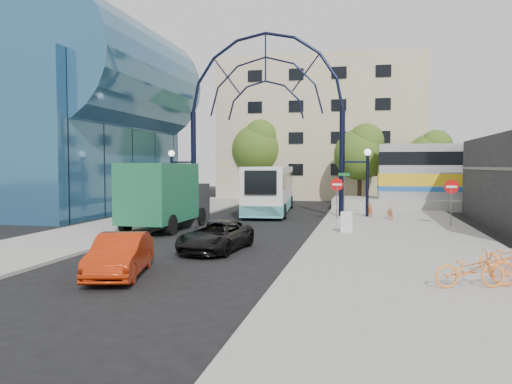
% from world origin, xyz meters
% --- Properties ---
extents(ground, '(120.00, 120.00, 0.00)m').
position_xyz_m(ground, '(0.00, 0.00, 0.00)').
color(ground, black).
rests_on(ground, ground).
extents(sidewalk_east, '(8.00, 56.00, 0.12)m').
position_xyz_m(sidewalk_east, '(8.00, 4.00, 0.06)').
color(sidewalk_east, gray).
rests_on(sidewalk_east, ground).
extents(plaza_west, '(5.00, 50.00, 0.12)m').
position_xyz_m(plaza_west, '(-6.50, 6.00, 0.06)').
color(plaza_west, gray).
rests_on(plaza_west, ground).
extents(gateway_arch, '(13.64, 0.44, 12.10)m').
position_xyz_m(gateway_arch, '(0.00, 14.00, 8.56)').
color(gateway_arch, black).
rests_on(gateway_arch, ground).
extents(stop_sign, '(0.80, 0.07, 2.50)m').
position_xyz_m(stop_sign, '(4.80, 12.00, 1.99)').
color(stop_sign, slate).
rests_on(stop_sign, sidewalk_east).
extents(do_not_enter_sign, '(0.76, 0.07, 2.48)m').
position_xyz_m(do_not_enter_sign, '(11.00, 10.00, 1.98)').
color(do_not_enter_sign, slate).
rests_on(do_not_enter_sign, sidewalk_east).
extents(street_name_sign, '(0.70, 0.70, 2.80)m').
position_xyz_m(street_name_sign, '(5.20, 12.60, 2.13)').
color(street_name_sign, slate).
rests_on(street_name_sign, sidewalk_east).
extents(sandwich_board, '(0.55, 0.61, 0.99)m').
position_xyz_m(sandwich_board, '(5.60, 5.98, 0.74)').
color(sandwich_board, white).
rests_on(sandwich_board, sidewalk_east).
extents(transit_hall, '(16.50, 18.00, 14.50)m').
position_xyz_m(transit_hall, '(-15.30, 15.00, 6.70)').
color(transit_hall, '#275478').
rests_on(transit_hall, ground).
extents(apartment_block, '(20.00, 12.10, 14.00)m').
position_xyz_m(apartment_block, '(2.00, 34.97, 7.00)').
color(apartment_block, '#CCC08E').
rests_on(apartment_block, ground).
extents(tree_north_a, '(4.48, 4.48, 7.00)m').
position_xyz_m(tree_north_a, '(6.12, 25.93, 4.61)').
color(tree_north_a, '#382314').
rests_on(tree_north_a, ground).
extents(tree_north_b, '(5.12, 5.12, 8.00)m').
position_xyz_m(tree_north_b, '(-3.88, 29.93, 5.27)').
color(tree_north_b, '#382314').
rests_on(tree_north_b, ground).
extents(tree_north_c, '(4.16, 4.16, 6.50)m').
position_xyz_m(tree_north_c, '(12.12, 27.93, 4.28)').
color(tree_north_c, '#382314').
rests_on(tree_north_c, ground).
extents(city_bus, '(3.70, 12.12, 3.28)m').
position_xyz_m(city_bus, '(-0.18, 16.68, 1.71)').
color(city_bus, silver).
rests_on(city_bus, ground).
extents(green_truck, '(2.82, 6.94, 3.47)m').
position_xyz_m(green_truck, '(-3.79, 6.21, 1.73)').
color(green_truck, black).
rests_on(green_truck, ground).
extents(black_suv, '(2.36, 4.43, 1.19)m').
position_xyz_m(black_suv, '(0.76, 0.24, 0.59)').
color(black_suv, black).
rests_on(black_suv, ground).
extents(red_sedan, '(2.26, 4.11, 1.28)m').
position_xyz_m(red_sedan, '(-0.78, -4.64, 0.64)').
color(red_sedan, '#AA270A').
rests_on(red_sedan, ground).
extents(bike_near_a, '(0.73, 1.59, 0.80)m').
position_xyz_m(bike_near_a, '(8.00, 12.83, 0.52)').
color(bike_near_a, '#E45E2D').
rests_on(bike_near_a, sidewalk_east).
extents(bike_near_b, '(0.64, 1.54, 0.90)m').
position_xyz_m(bike_near_b, '(6.79, 14.00, 0.57)').
color(bike_near_b, orange).
rests_on(bike_near_b, sidewalk_east).
extents(bike_far_a, '(1.99, 1.14, 0.99)m').
position_xyz_m(bike_far_a, '(9.17, -4.47, 0.61)').
color(bike_far_a, orange).
rests_on(bike_far_a, sidewalk_east).
extents(bike_far_c, '(1.89, 1.13, 0.94)m').
position_xyz_m(bike_far_c, '(10.69, -2.11, 0.59)').
color(bike_far_c, orange).
rests_on(bike_far_c, sidewalk_east).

